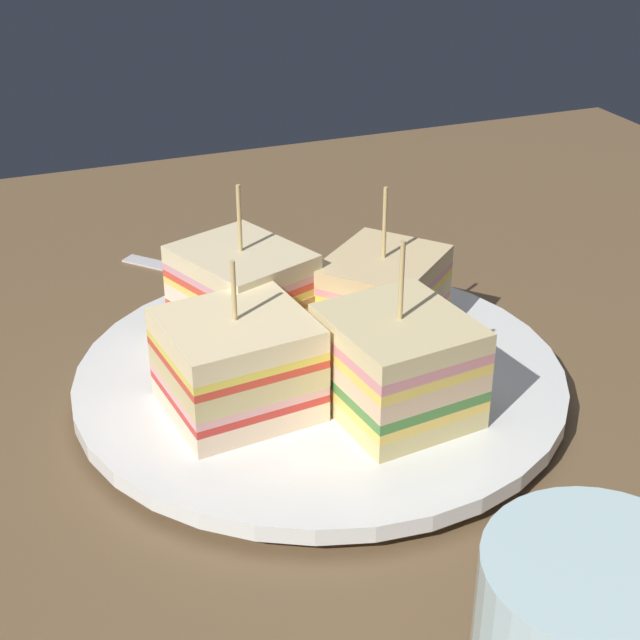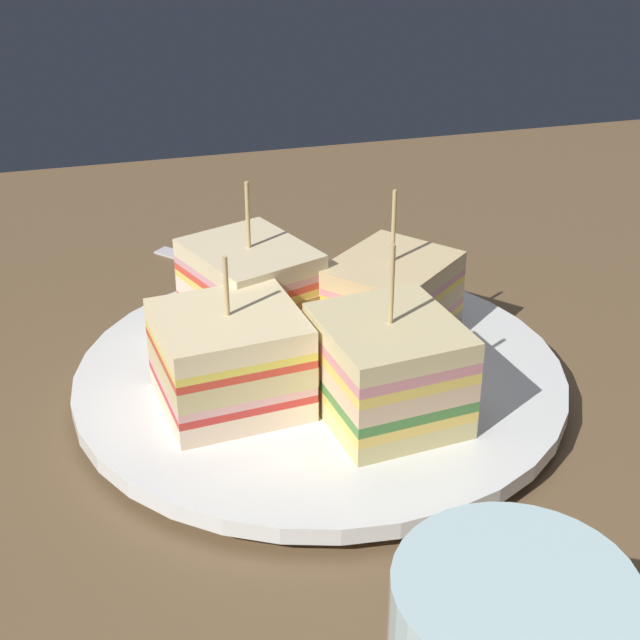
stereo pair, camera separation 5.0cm
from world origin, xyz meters
TOP-DOWN VIEW (x-y plane):
  - ground_plane at (0.00, 0.00)cm, footprint 98.19×84.90cm
  - plate at (0.00, 0.00)cm, footprint 26.39×26.39cm
  - sandwich_wedge_0 at (-4.84, -2.67)cm, footprint 9.00×8.83cm
  - sandwich_wedge_1 at (2.74, -4.81)cm, footprint 7.86×8.58cm
  - sandwich_wedge_2 at (5.14, 2.01)cm, footprint 7.67×7.19cm
  - sandwich_wedge_3 at (-2.05, 5.13)cm, footprint 7.05×7.71cm
  - chip_pile at (0.15, -0.55)cm, footprint 7.60×6.43cm
  - spoon at (-0.76, -13.97)cm, footprint 10.77×11.69cm

SIDE VIEW (x-z plane):
  - ground_plane at x=0.00cm, z-range -1.80..0.00cm
  - spoon at x=-0.76cm, z-range -0.10..0.90cm
  - plate at x=0.00cm, z-range 0.17..1.73cm
  - chip_pile at x=0.15cm, z-range 1.35..4.65cm
  - sandwich_wedge_0 at x=-4.84cm, z-range -0.51..8.29cm
  - sandwich_wedge_2 at x=5.14cm, z-range 0.00..8.14cm
  - sandwich_wedge_3 at x=-2.05cm, z-range -0.46..8.80cm
  - sandwich_wedge_1 at x=2.74cm, z-range -0.34..8.90cm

